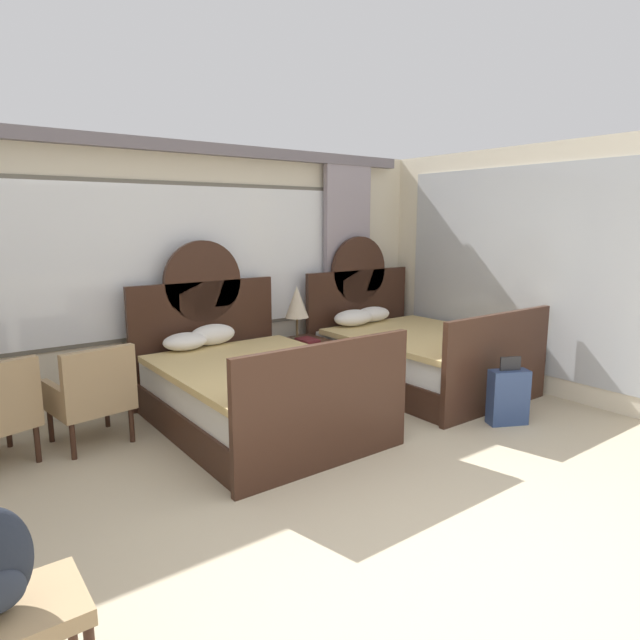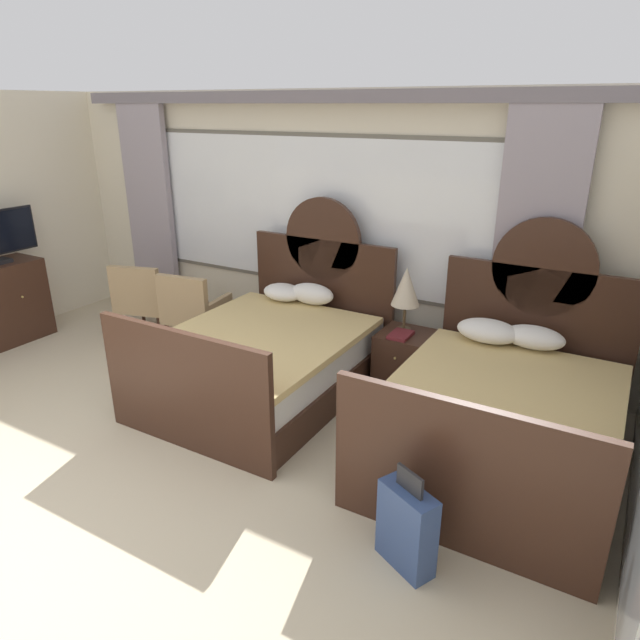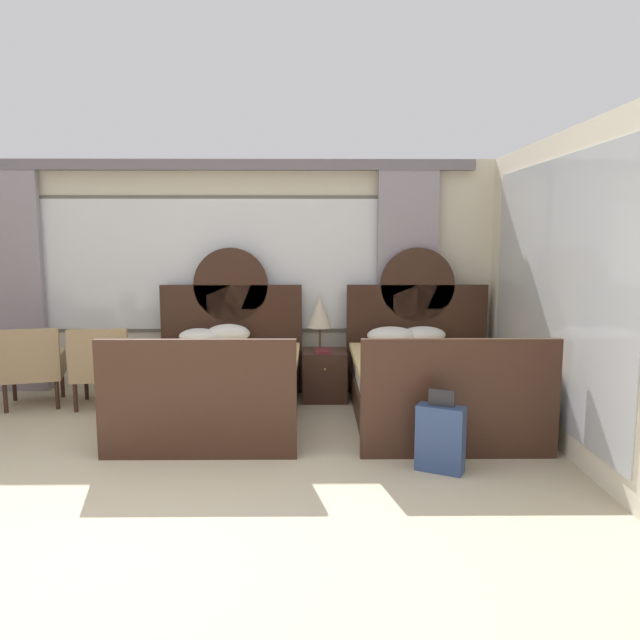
{
  "view_description": "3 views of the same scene",
  "coord_description": "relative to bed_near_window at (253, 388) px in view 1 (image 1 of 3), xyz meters",
  "views": [
    {
      "loc": [
        -2.14,
        -1.76,
        1.9
      ],
      "look_at": [
        0.67,
        1.99,
        1.03
      ],
      "focal_mm": 30.41,
      "sensor_mm": 36.0,
      "label": 1
    },
    {
      "loc": [
        3.05,
        -1.43,
        2.55
      ],
      "look_at": [
        0.91,
        2.27,
        0.91
      ],
      "focal_mm": 31.56,
      "sensor_mm": 36.0,
      "label": 2
    },
    {
      "loc": [
        1.21,
        -3.41,
        1.82
      ],
      "look_at": [
        1.26,
        2.19,
        1.04
      ],
      "focal_mm": 33.74,
      "sensor_mm": 36.0,
      "label": 3
    }
  ],
  "objects": [
    {
      "name": "book_on_nightstand",
      "position": [
        1.06,
        0.62,
        0.21
      ],
      "size": [
        0.18,
        0.26,
        0.03
      ],
      "color": "maroon",
      "rests_on": "nightstand_between_beds"
    },
    {
      "name": "bed_near_mirror",
      "position": [
        2.14,
        0.0,
        0.0
      ],
      "size": [
        1.63,
        2.19,
        1.69
      ],
      "color": "#382116",
      "rests_on": "ground_plane"
    },
    {
      "name": "ground_plane",
      "position": [
        -0.25,
        -2.46,
        -0.36
      ],
      "size": [
        24.0,
        24.0,
        0.0
      ],
      "primitive_type": "plane",
      "color": "#BCAD8E"
    },
    {
      "name": "suitcase_on_floor",
      "position": [
        1.94,
        -1.39,
        -0.1
      ],
      "size": [
        0.4,
        0.3,
        0.65
      ],
      "color": "navy",
      "rests_on": "ground_plane"
    },
    {
      "name": "bed_near_window",
      "position": [
        0.0,
        0.0,
        0.0
      ],
      "size": [
        1.63,
        2.19,
        1.69
      ],
      "color": "#382116",
      "rests_on": "ground_plane"
    },
    {
      "name": "table_lamp_on_nightstand",
      "position": [
        1.02,
        0.78,
        0.62
      ],
      "size": [
        0.27,
        0.27,
        0.62
      ],
      "color": "brown",
      "rests_on": "nightstand_between_beds"
    },
    {
      "name": "wall_back_window",
      "position": [
        -0.25,
        1.23,
        1.05
      ],
      "size": [
        6.6,
        0.22,
        2.7
      ],
      "color": "beige",
      "rests_on": "ground_plane"
    },
    {
      "name": "armchair_by_window_left",
      "position": [
        -1.31,
        0.44,
        0.1
      ],
      "size": [
        0.67,
        0.67,
        0.87
      ],
      "color": "tan",
      "rests_on": "ground_plane"
    },
    {
      "name": "nightstand_between_beds",
      "position": [
        1.08,
        0.72,
        -0.09
      ],
      "size": [
        0.49,
        0.51,
        0.55
      ],
      "color": "#382116",
      "rests_on": "ground_plane"
    },
    {
      "name": "wall_right_mirror",
      "position": [
        3.09,
        -0.89,
        0.99
      ],
      "size": [
        0.08,
        4.29,
        2.7
      ],
      "color": "beige",
      "rests_on": "ground_plane"
    }
  ]
}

